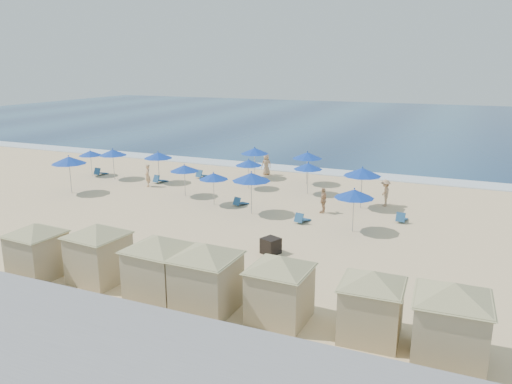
% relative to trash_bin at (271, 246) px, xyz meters
% --- Properties ---
extents(ground, '(160.00, 160.00, 0.00)m').
position_rel_trash_bin_xyz_m(ground, '(-4.83, 3.42, -0.38)').
color(ground, beige).
rests_on(ground, ground).
extents(ocean, '(160.00, 80.00, 0.06)m').
position_rel_trash_bin_xyz_m(ocean, '(-4.83, 58.42, -0.35)').
color(ocean, navy).
rests_on(ocean, ground).
extents(surf_line, '(160.00, 2.50, 0.08)m').
position_rel_trash_bin_xyz_m(surf_line, '(-4.83, 18.92, -0.34)').
color(surf_line, white).
rests_on(surf_line, ground).
extents(seawall, '(160.00, 6.10, 1.22)m').
position_rel_trash_bin_xyz_m(seawall, '(-4.83, -10.08, 0.27)').
color(seawall, gray).
rests_on(seawall, ground).
extents(trash_bin, '(0.99, 0.99, 0.76)m').
position_rel_trash_bin_xyz_m(trash_bin, '(0.00, 0.00, 0.00)').
color(trash_bin, black).
rests_on(trash_bin, ground).
extents(cabana_0, '(4.13, 4.13, 2.60)m').
position_rel_trash_bin_xyz_m(cabana_0, '(-8.12, -6.38, 1.10)').
color(cabana_0, tan).
rests_on(cabana_0, ground).
extents(cabana_1, '(4.37, 4.37, 2.75)m').
position_rel_trash_bin_xyz_m(cabana_1, '(-5.38, -5.72, 1.19)').
color(cabana_1, tan).
rests_on(cabana_1, ground).
extents(cabana_2, '(4.50, 4.50, 2.83)m').
position_rel_trash_bin_xyz_m(cabana_2, '(-2.14, -6.10, 1.24)').
color(cabana_2, tan).
rests_on(cabana_2, ground).
extents(cabana_3, '(4.54, 4.54, 2.85)m').
position_rel_trash_bin_xyz_m(cabana_3, '(-0.06, -6.16, 1.25)').
color(cabana_3, tan).
rests_on(cabana_3, ground).
extents(cabana_4, '(4.24, 4.24, 2.66)m').
position_rel_trash_bin_xyz_m(cabana_4, '(2.67, -5.80, 1.14)').
color(cabana_4, tan).
rests_on(cabana_4, ground).
extents(cabana_5, '(4.15, 4.15, 2.60)m').
position_rel_trash_bin_xyz_m(cabana_5, '(5.83, -5.71, 1.11)').
color(cabana_5, tan).
rests_on(cabana_5, ground).
extents(cabana_6, '(4.54, 4.54, 2.85)m').
position_rel_trash_bin_xyz_m(cabana_6, '(8.27, -6.14, 1.25)').
color(cabana_6, tan).
rests_on(cabana_6, ground).
extents(umbrella_0, '(1.87, 1.87, 2.12)m').
position_rel_trash_bin_xyz_m(umbrella_0, '(-19.72, 10.13, 1.46)').
color(umbrella_0, '#A5A8AD').
rests_on(umbrella_0, ground).
extents(umbrella_1, '(2.38, 2.38, 2.70)m').
position_rel_trash_bin_xyz_m(umbrella_1, '(-17.13, 5.10, 1.96)').
color(umbrella_1, '#A5A8AD').
rests_on(umbrella_1, ground).
extents(umbrella_2, '(2.13, 2.13, 2.43)m').
position_rel_trash_bin_xyz_m(umbrella_2, '(-17.28, 9.91, 1.72)').
color(umbrella_2, '#A5A8AD').
rests_on(umbrella_2, ground).
extents(umbrella_3, '(1.97, 1.97, 2.25)m').
position_rel_trash_bin_xyz_m(umbrella_3, '(-9.38, 7.59, 1.57)').
color(umbrella_3, '#A5A8AD').
rests_on(umbrella_3, ground).
extents(umbrella_4, '(2.22, 2.22, 2.52)m').
position_rel_trash_bin_xyz_m(umbrella_4, '(-7.23, 14.57, 1.80)').
color(umbrella_4, '#A5A8AD').
rests_on(umbrella_4, ground).
extents(umbrella_5, '(1.94, 1.94, 2.21)m').
position_rel_trash_bin_xyz_m(umbrella_5, '(-6.24, 11.26, 1.54)').
color(umbrella_5, '#A5A8AD').
rests_on(umbrella_5, ground).
extents(umbrella_6, '(1.90, 1.90, 2.16)m').
position_rel_trash_bin_xyz_m(umbrella_6, '(-6.53, 6.46, 1.49)').
color(umbrella_6, '#A5A8AD').
rests_on(umbrella_6, ground).
extents(umbrella_7, '(2.00, 2.00, 2.28)m').
position_rel_trash_bin_xyz_m(umbrella_7, '(-1.85, 11.46, 1.59)').
color(umbrella_7, '#A5A8AD').
rests_on(umbrella_7, ground).
extents(umbrella_8, '(2.31, 2.31, 2.63)m').
position_rel_trash_bin_xyz_m(umbrella_8, '(-3.51, 5.60, 1.90)').
color(umbrella_8, '#A5A8AD').
rests_on(umbrella_8, ground).
extents(umbrella_9, '(2.22, 2.22, 2.53)m').
position_rel_trash_bin_xyz_m(umbrella_9, '(-2.82, 14.27, 1.81)').
color(umbrella_9, '#A5A8AD').
rests_on(umbrella_9, ground).
extents(umbrella_10, '(2.35, 2.35, 2.67)m').
position_rel_trash_bin_xyz_m(umbrella_10, '(2.29, 9.49, 1.93)').
color(umbrella_10, '#A5A8AD').
rests_on(umbrella_10, ground).
extents(umbrella_11, '(2.14, 2.14, 2.44)m').
position_rel_trash_bin_xyz_m(umbrella_11, '(2.86, 4.76, 1.73)').
color(umbrella_11, '#A5A8AD').
rests_on(umbrella_11, ground).
extents(umbrella_12, '(2.14, 2.14, 2.44)m').
position_rel_trash_bin_xyz_m(umbrella_12, '(-13.29, 10.22, 1.73)').
color(umbrella_12, '#A5A8AD').
rests_on(umbrella_12, ground).
extents(beach_chair_0, '(0.55, 1.22, 0.67)m').
position_rel_trash_bin_xyz_m(beach_chair_0, '(-19.21, 10.48, -0.15)').
color(beach_chair_0, '#22507E').
rests_on(beach_chair_0, ground).
extents(beach_chair_1, '(0.77, 1.28, 0.66)m').
position_rel_trash_bin_xyz_m(beach_chair_1, '(-13.24, 10.17, -0.15)').
color(beach_chair_1, '#22507E').
rests_on(beach_chair_1, ground).
extents(beach_chair_2, '(0.79, 1.34, 0.69)m').
position_rel_trash_bin_xyz_m(beach_chair_2, '(-11.14, 13.01, -0.14)').
color(beach_chair_2, '#22507E').
rests_on(beach_chair_2, ground).
extents(beach_chair_3, '(0.75, 1.19, 0.61)m').
position_rel_trash_bin_xyz_m(beach_chair_3, '(-4.91, 6.91, -0.17)').
color(beach_chair_3, '#22507E').
rests_on(beach_chair_3, ground).
extents(beach_chair_4, '(0.74, 1.23, 0.63)m').
position_rel_trash_bin_xyz_m(beach_chair_4, '(-0.16, 5.13, -0.16)').
color(beach_chair_4, '#22507E').
rests_on(beach_chair_4, ground).
extents(beach_chair_5, '(0.59, 1.18, 0.63)m').
position_rel_trash_bin_xyz_m(beach_chair_5, '(5.06, 7.56, -0.16)').
color(beach_chair_5, '#22507E').
rests_on(beach_chair_5, ground).
extents(beachgoer_0, '(0.69, 0.71, 1.65)m').
position_rel_trash_bin_xyz_m(beachgoer_0, '(-13.32, 8.81, 0.44)').
color(beachgoer_0, tan).
rests_on(beachgoer_0, ground).
extents(beachgoer_1, '(0.42, 0.93, 1.56)m').
position_rel_trash_bin_xyz_m(beachgoer_1, '(0.42, 7.50, 0.40)').
color(beachgoer_1, tan).
rests_on(beachgoer_1, ground).
extents(beachgoer_2, '(0.98, 1.26, 1.72)m').
position_rel_trash_bin_xyz_m(beachgoer_2, '(3.60, 10.54, 0.48)').
color(beachgoer_2, tan).
rests_on(beachgoer_2, ground).
extents(beachgoer_3, '(0.98, 0.98, 1.72)m').
position_rel_trash_bin_xyz_m(beachgoer_3, '(-6.83, 16.02, 0.48)').
color(beachgoer_3, tan).
rests_on(beachgoer_3, ground).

